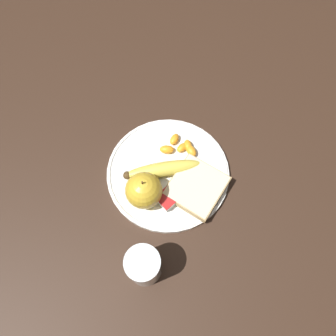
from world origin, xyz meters
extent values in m
plane|color=#332116|center=(0.00, 0.00, 0.00)|extent=(3.00, 3.00, 0.00)
cylinder|color=white|center=(0.00, 0.00, 0.01)|extent=(0.28, 0.28, 0.01)
torus|color=white|center=(0.00, 0.00, 0.01)|extent=(0.28, 0.28, 0.01)
cylinder|color=silver|center=(-0.18, -0.13, 0.05)|extent=(0.07, 0.07, 0.10)
cylinder|color=yellow|center=(-0.18, -0.13, 0.04)|extent=(0.06, 0.06, 0.08)
sphere|color=gold|center=(-0.08, -0.01, 0.05)|extent=(0.08, 0.08, 0.08)
cylinder|color=brown|center=(-0.08, -0.01, 0.10)|extent=(0.00, 0.00, 0.01)
ellipsoid|color=#E0CC4C|center=(-0.01, 0.01, 0.03)|extent=(0.17, 0.12, 0.03)
sphere|color=#473319|center=(-0.08, 0.05, 0.03)|extent=(0.02, 0.02, 0.02)
cube|color=tan|center=(0.02, -0.07, 0.02)|extent=(0.14, 0.14, 0.02)
cube|color=beige|center=(0.02, -0.07, 0.02)|extent=(0.14, 0.13, 0.02)
cube|color=silver|center=(0.00, 0.05, 0.01)|extent=(0.05, 0.12, 0.00)
cube|color=silver|center=(0.03, -0.04, 0.01)|extent=(0.04, 0.06, 0.00)
cube|color=silver|center=(-0.04, -0.05, 0.02)|extent=(0.05, 0.04, 0.02)
cube|color=#B21E1E|center=(-0.04, -0.05, 0.03)|extent=(0.05, 0.04, 0.00)
ellipsoid|color=orange|center=(0.08, 0.01, 0.02)|extent=(0.03, 0.04, 0.02)
ellipsoid|color=orange|center=(0.06, 0.02, 0.02)|extent=(0.03, 0.02, 0.02)
ellipsoid|color=orange|center=(0.03, 0.04, 0.02)|extent=(0.04, 0.04, 0.02)
ellipsoid|color=orange|center=(0.07, 0.00, 0.02)|extent=(0.03, 0.04, 0.02)
ellipsoid|color=orange|center=(0.07, 0.05, 0.02)|extent=(0.04, 0.03, 0.02)
camera|label=1|loc=(-0.20, -0.22, 0.70)|focal=35.00mm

